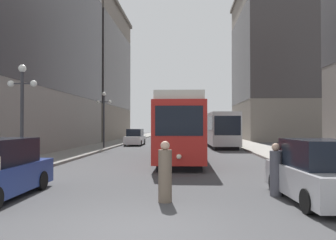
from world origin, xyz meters
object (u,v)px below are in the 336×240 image
transit_bus (219,128)px  pedestrian_on_sidewalk (276,171)px  lamp_post_left_far (104,111)px  parked_car_left_near (135,138)px  lamp_post_left_near (22,100)px  pedestrian_crossing_far (165,174)px  streetcar (181,127)px  parked_car_right_far (318,173)px

transit_bus → pedestrian_on_sidewalk: transit_bus is taller
lamp_post_left_far → transit_bus: bearing=21.3°
transit_bus → parked_car_left_near: size_ratio=2.33×
transit_bus → lamp_post_left_near: 22.72m
lamp_post_left_near → lamp_post_left_far: 15.42m
pedestrian_on_sidewalk → lamp_post_left_far: size_ratio=0.32×
lamp_post_left_far → pedestrian_crossing_far: bearing=-71.2°
transit_bus → pedestrian_crossing_far: (-4.01, -25.28, -1.12)m
streetcar → transit_bus: 13.09m
parked_car_right_far → lamp_post_left_near: size_ratio=0.88×
parked_car_left_near → lamp_post_left_far: 7.37m
pedestrian_crossing_far → lamp_post_left_near: lamp_post_left_near is taller
lamp_post_left_far → parked_car_right_far: bearing=-60.9°
lamp_post_left_near → lamp_post_left_far: lamp_post_left_far is taller
parked_car_left_near → parked_car_right_far: size_ratio=1.14×
transit_bus → lamp_post_left_far: lamp_post_left_far is taller
streetcar → lamp_post_left_far: bearing=131.3°
transit_bus → lamp_post_left_near: lamp_post_left_near is taller
lamp_post_left_near → lamp_post_left_far: (-0.00, 15.42, 0.15)m
parked_car_right_far → lamp_post_left_near: bearing=-28.1°
transit_bus → pedestrian_crossing_far: transit_bus is taller
parked_car_left_near → lamp_post_left_far: lamp_post_left_far is taller
streetcar → lamp_post_left_near: 10.38m
parked_car_left_near → lamp_post_left_near: lamp_post_left_near is taller
pedestrian_crossing_far → pedestrian_on_sidewalk: pedestrian_crossing_far is taller
pedestrian_on_sidewalk → lamp_post_left_far: lamp_post_left_far is taller
streetcar → parked_car_left_near: (-5.42, 14.75, -1.26)m
transit_bus → lamp_post_left_near: (-11.12, -19.76, 1.49)m
streetcar → parked_car_left_near: size_ratio=2.93×
streetcar → lamp_post_left_far: 11.08m
parked_car_left_near → streetcar: bearing=-70.2°
streetcar → transit_bus: bearing=72.7°
transit_bus → lamp_post_left_near: size_ratio=2.32×
lamp_post_left_far → lamp_post_left_near: bearing=-90.0°
pedestrian_crossing_far → lamp_post_left_far: bearing=-22.0°
parked_car_left_near → lamp_post_left_near: size_ratio=1.00×
parked_car_left_near → lamp_post_left_near: bearing=-95.3°
pedestrian_on_sidewalk → parked_car_left_near: bearing=-130.1°
streetcar → lamp_post_left_far: (-7.32, 8.19, 1.48)m
lamp_post_left_far → pedestrian_on_sidewalk: bearing=-62.1°
transit_bus → lamp_post_left_near: bearing=-121.0°
lamp_post_left_near → lamp_post_left_far: size_ratio=0.95×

